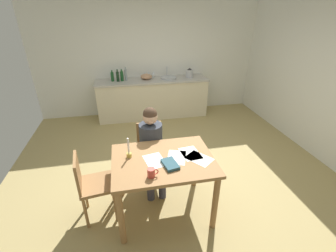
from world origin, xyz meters
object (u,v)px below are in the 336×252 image
at_px(stovetop_kettle, 189,73).
at_px(wine_glass_back_left, 145,73).
at_px(chair_at_table, 151,150).
at_px(wine_glass_near_sink, 153,73).
at_px(dining_table, 163,168).
at_px(wine_glass_by_kettle, 149,73).
at_px(sink_unit, 168,77).
at_px(bottle_sauce, 126,75).
at_px(person_seated, 152,144).
at_px(book_magazine, 170,164).
at_px(coffee_mug, 151,173).
at_px(bottle_vinegar, 118,76).
at_px(chair_side_empty, 92,184).
at_px(bottle_wine_red, 122,76).
at_px(bottle_oil, 112,77).
at_px(candlestick, 129,152).
at_px(mixing_bowl, 146,77).

distance_m(stovetop_kettle, wine_glass_back_left, 1.03).
relative_size(chair_at_table, wine_glass_near_sink, 5.75).
bearing_deg(dining_table, wine_glass_by_kettle, 85.68).
bearing_deg(sink_unit, wine_glass_near_sink, 156.01).
height_order(chair_at_table, bottle_sauce, bottle_sauce).
bearing_deg(stovetop_kettle, person_seated, -116.75).
bearing_deg(chair_at_table, book_magazine, -81.92).
height_order(dining_table, bottle_sauce, bottle_sauce).
bearing_deg(dining_table, coffee_mug, -121.43).
bearing_deg(bottle_sauce, wine_glass_near_sink, 7.63).
relative_size(book_magazine, sink_unit, 0.62).
distance_m(bottle_vinegar, wine_glass_by_kettle, 0.72).
relative_size(bottle_sauce, wine_glass_by_kettle, 1.87).
relative_size(chair_side_empty, bottle_wine_red, 3.46).
distance_m(bottle_oil, stovetop_kettle, 1.76).
relative_size(candlestick, stovetop_kettle, 1.13).
bearing_deg(chair_at_table, wine_glass_back_left, 84.90).
relative_size(dining_table, person_seated, 0.98).
height_order(dining_table, wine_glass_near_sink, wine_glass_near_sink).
height_order(chair_side_empty, wine_glass_back_left, wine_glass_back_left).
bearing_deg(chair_side_empty, person_seated, 29.55).
bearing_deg(sink_unit, book_magazine, -101.23).
bearing_deg(bottle_wine_red, coffee_mug, -86.49).
bearing_deg(chair_side_empty, bottle_oil, 84.92).
relative_size(wine_glass_by_kettle, wine_glass_back_left, 1.00).
distance_m(person_seated, stovetop_kettle, 2.78).
height_order(bottle_vinegar, mixing_bowl, bottle_vinegar).
relative_size(candlestick, wine_glass_near_sink, 1.61).
relative_size(chair_at_table, wine_glass_back_left, 5.75).
height_order(stovetop_kettle, wine_glass_near_sink, stovetop_kettle).
bearing_deg(wine_glass_near_sink, sink_unit, -23.99).
xyz_separation_m(person_seated, candlestick, (-0.32, -0.41, 0.18)).
bearing_deg(wine_glass_by_kettle, person_seated, -96.53).
xyz_separation_m(chair_side_empty, stovetop_kettle, (2.03, 2.91, 0.50)).
bearing_deg(candlestick, bottle_vinegar, 91.73).
xyz_separation_m(person_seated, sink_unit, (0.74, 2.47, 0.24)).
bearing_deg(bottle_wine_red, mixing_bowl, 3.76).
distance_m(candlestick, book_magazine, 0.51).
xyz_separation_m(book_magazine, wine_glass_by_kettle, (0.18, 3.28, 0.20)).
height_order(person_seated, bottle_vinegar, person_seated).
bearing_deg(sink_unit, wine_glass_by_kettle, 161.60).
height_order(sink_unit, stovetop_kettle, sink_unit).
bearing_deg(bottle_oil, bottle_sauce, 5.82).
height_order(book_magazine, bottle_oil, bottle_oil).
xyz_separation_m(dining_table, sink_unit, (0.68, 3.00, 0.26)).
bearing_deg(coffee_mug, bottle_sauce, 91.89).
height_order(book_magazine, wine_glass_by_kettle, wine_glass_by_kettle).
xyz_separation_m(bottle_vinegar, wine_glass_back_left, (0.62, 0.17, -0.00)).
relative_size(candlestick, book_magazine, 1.10).
height_order(book_magazine, bottle_vinegar, bottle_vinegar).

